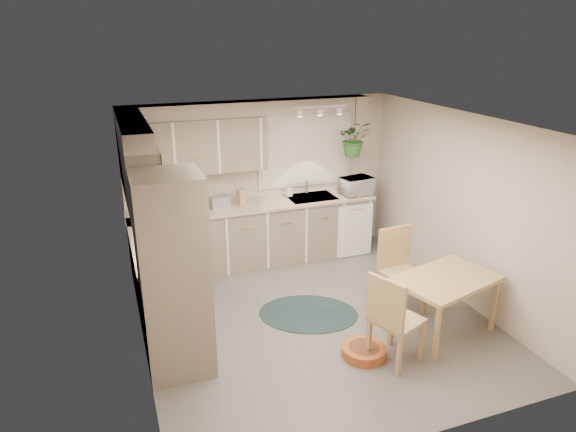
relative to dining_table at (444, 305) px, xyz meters
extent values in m
plane|color=#5F5C54|center=(-1.28, 0.77, -0.36)|extent=(4.20, 4.20, 0.00)
plane|color=silver|center=(-1.28, 0.77, 2.04)|extent=(4.20, 4.20, 0.00)
cube|color=#B8A998|center=(-1.28, 2.87, 0.84)|extent=(4.00, 0.04, 2.40)
cube|color=#B8A998|center=(-1.28, -1.33, 0.84)|extent=(4.00, 0.04, 2.40)
cube|color=#B8A998|center=(-3.28, 0.77, 0.84)|extent=(0.04, 4.20, 2.40)
cube|color=#B8A998|center=(0.72, 0.77, 0.84)|extent=(0.04, 4.20, 2.40)
cube|color=gray|center=(-2.98, 1.65, 0.09)|extent=(0.60, 1.85, 0.90)
cube|color=gray|center=(-1.48, 2.57, 0.09)|extent=(3.60, 0.60, 0.90)
cube|color=#CDAE96|center=(-2.97, 1.65, 0.56)|extent=(0.64, 1.89, 0.04)
cube|color=#CDAE96|center=(-1.48, 2.56, 0.56)|extent=(3.64, 0.64, 0.04)
cube|color=gray|center=(-2.96, 0.40, 0.69)|extent=(0.65, 0.65, 2.10)
cube|color=silver|center=(-2.64, 0.40, 0.69)|extent=(0.02, 0.56, 0.58)
cube|color=gray|center=(-3.11, 1.77, 1.47)|extent=(0.35, 2.00, 0.75)
cube|color=gray|center=(-2.28, 2.70, 1.47)|extent=(2.00, 0.35, 0.75)
cube|color=#B8A998|center=(-3.13, 1.77, 1.94)|extent=(0.30, 2.00, 0.20)
cube|color=#B8A998|center=(-1.48, 2.72, 1.94)|extent=(3.60, 0.30, 0.20)
cube|color=silver|center=(-2.96, 1.07, 0.59)|extent=(0.52, 0.58, 0.02)
cube|color=silver|center=(-2.98, 1.07, 1.04)|extent=(0.40, 0.60, 0.14)
cube|color=silver|center=(-0.58, 2.84, 1.24)|extent=(1.40, 0.02, 1.00)
cube|color=beige|center=(-0.58, 2.85, 1.24)|extent=(1.50, 0.02, 1.10)
cube|color=#9FA1A6|center=(-0.58, 2.57, 0.54)|extent=(0.70, 0.48, 0.10)
cube|color=silver|center=(0.02, 2.26, 0.07)|extent=(0.58, 0.02, 0.83)
cube|color=silver|center=(-0.58, 2.32, 1.97)|extent=(0.80, 0.04, 0.04)
cylinder|color=#DEBB4E|center=(-1.13, 2.84, 1.82)|extent=(0.30, 0.03, 0.30)
cube|color=tan|center=(0.00, 0.00, 0.00)|extent=(1.29, 1.03, 0.71)
cube|color=tan|center=(-0.79, -0.26, 0.16)|extent=(0.62, 0.62, 1.02)
cube|color=tan|center=(-0.16, 0.62, 0.16)|extent=(0.52, 0.52, 1.04)
ellipsoid|color=black|center=(-1.30, 0.91, -0.35)|extent=(1.50, 1.35, 0.01)
cylinder|color=#B04423|center=(-1.06, -0.10, -0.30)|extent=(0.50, 0.50, 0.11)
imported|color=silver|center=(0.12, 2.47, 0.75)|extent=(0.53, 0.36, 0.33)
imported|color=silver|center=(-0.90, 2.72, 0.63)|extent=(0.13, 0.21, 0.09)
imported|color=#2C5D25|center=(0.04, 2.47, 1.40)|extent=(0.61, 0.64, 0.41)
cube|color=black|center=(-2.51, 2.57, 0.75)|extent=(0.19, 0.23, 0.33)
cube|color=#9FA1A6|center=(-2.00, 2.59, 0.67)|extent=(0.30, 0.20, 0.16)
cube|color=tan|center=(-1.66, 2.62, 0.70)|extent=(0.13, 0.13, 0.23)
camera|label=1|loc=(-3.46, -4.24, 2.99)|focal=32.00mm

